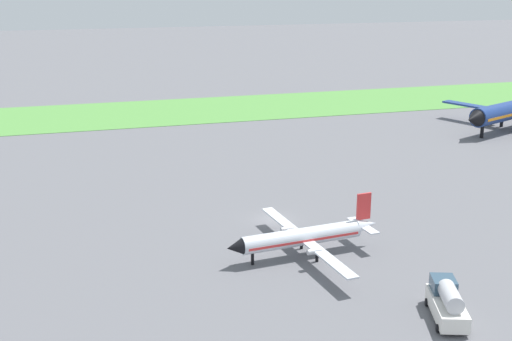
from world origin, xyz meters
TOP-DOWN VIEW (x-y plane):
  - ground_plane at (0.00, 0.00)m, footprint 600.00×600.00m
  - grass_taxiway_strip at (0.00, 68.22)m, footprint 360.00×28.00m
  - airplane_foreground_turboprop at (-0.02, -11.20)m, footprint 17.34×20.22m
  - fuel_truck_near_gate at (7.16, -27.00)m, footprint 4.36×6.93m

SIDE VIEW (x-z plane):
  - ground_plane at x=0.00m, z-range 0.00..0.00m
  - grass_taxiway_strip at x=0.00m, z-range 0.00..0.08m
  - fuel_truck_near_gate at x=7.16m, z-range -0.06..3.23m
  - airplane_foreground_turboprop at x=-0.02m, z-range -0.81..5.24m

